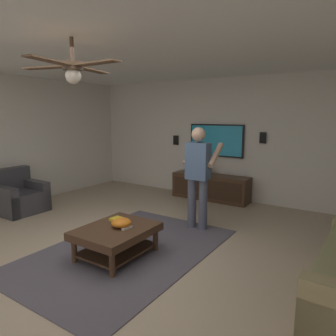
# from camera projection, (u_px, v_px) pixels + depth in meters

# --- Properties ---
(ground_plane) EXTENTS (8.47, 8.47, 0.00)m
(ground_plane) POSITION_uv_depth(u_px,v_px,m) (112.00, 256.00, 4.06)
(ground_plane) COLOR tan
(wall_back_tv) EXTENTS (0.10, 6.86, 2.62)m
(wall_back_tv) POSITION_uv_depth(u_px,v_px,m) (224.00, 139.00, 6.79)
(wall_back_tv) COLOR silver
(wall_back_tv) RESTS_ON ground
(ceiling_slab) EXTENTS (7.26, 6.86, 0.10)m
(ceiling_slab) POSITION_uv_depth(u_px,v_px,m) (105.00, 42.00, 3.61)
(ceiling_slab) COLOR white
(area_rug) EXTENTS (2.99, 1.96, 0.01)m
(area_rug) POSITION_uv_depth(u_px,v_px,m) (127.00, 251.00, 4.21)
(area_rug) COLOR #514C56
(area_rug) RESTS_ON ground
(armchair) EXTENTS (0.80, 0.81, 0.82)m
(armchair) POSITION_uv_depth(u_px,v_px,m) (19.00, 197.00, 5.90)
(armchair) COLOR #38383D
(armchair) RESTS_ON ground
(coffee_table) EXTENTS (1.00, 0.80, 0.40)m
(coffee_table) POSITION_uv_depth(u_px,v_px,m) (116.00, 235.00, 4.00)
(coffee_table) COLOR #422B1C
(coffee_table) RESTS_ON ground
(media_console) EXTENTS (0.45, 1.70, 0.55)m
(media_console) POSITION_uv_depth(u_px,v_px,m) (210.00, 187.00, 6.77)
(media_console) COLOR #422B1C
(media_console) RESTS_ON ground
(tv) EXTENTS (0.05, 1.25, 0.70)m
(tv) POSITION_uv_depth(u_px,v_px,m) (216.00, 140.00, 6.80)
(tv) COLOR black
(person_standing) EXTENTS (0.55, 0.55, 1.64)m
(person_standing) POSITION_uv_depth(u_px,v_px,m) (198.00, 172.00, 4.92)
(person_standing) COLOR #4C5166
(person_standing) RESTS_ON ground
(bowl) EXTENTS (0.26, 0.26, 0.12)m
(bowl) POSITION_uv_depth(u_px,v_px,m) (121.00, 223.00, 3.99)
(bowl) COLOR orange
(bowl) RESTS_ON coffee_table
(remote_white) EXTENTS (0.15, 0.06, 0.02)m
(remote_white) POSITION_uv_depth(u_px,v_px,m) (127.00, 228.00, 3.93)
(remote_white) COLOR white
(remote_white) RESTS_ON coffee_table
(book) EXTENTS (0.18, 0.23, 0.04)m
(book) POSITION_uv_depth(u_px,v_px,m) (119.00, 220.00, 4.22)
(book) COLOR gold
(book) RESTS_ON coffee_table
(vase_round) EXTENTS (0.22, 0.22, 0.22)m
(vase_round) POSITION_uv_depth(u_px,v_px,m) (207.00, 169.00, 6.75)
(vase_round) COLOR orange
(vase_round) RESTS_ON media_console
(wall_speaker_left) EXTENTS (0.06, 0.12, 0.22)m
(wall_speaker_left) POSITION_uv_depth(u_px,v_px,m) (263.00, 138.00, 6.24)
(wall_speaker_left) COLOR black
(wall_speaker_right) EXTENTS (0.06, 0.12, 0.22)m
(wall_speaker_right) POSITION_uv_depth(u_px,v_px,m) (176.00, 140.00, 7.39)
(wall_speaker_right) COLOR black
(ceiling_fan) EXTENTS (1.20, 1.20, 0.46)m
(ceiling_fan) POSITION_uv_depth(u_px,v_px,m) (72.00, 69.00, 3.14)
(ceiling_fan) COLOR #4C3828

